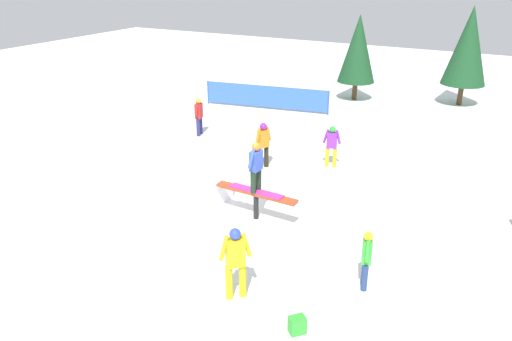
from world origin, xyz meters
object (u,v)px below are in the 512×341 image
object	(u,v)px
bystander_orange	(263,143)
pine_tree_far	(358,49)
bystander_green	(366,257)
backpack_on_snow	(297,325)
bystander_red	(199,114)
pine_tree_near	(468,46)
main_rider_on_rail	(256,168)
bystander_yellow	(236,259)
bystander_purple	(332,144)
rail_feature	(256,196)

from	to	relation	value
bystander_orange	pine_tree_far	distance (m)	10.04
bystander_green	backpack_on_snow	xyz separation A→B (m)	(-0.67, -1.96, -0.57)
bystander_red	pine_tree_near	bearing A→B (deg)	125.01
main_rider_on_rail	pine_tree_near	xyz separation A→B (m)	(3.18, 14.55, 1.31)
bystander_orange	pine_tree_far	size ratio (longest dim) A/B	0.38
main_rider_on_rail	pine_tree_far	xyz separation A→B (m)	(-1.53, 13.13, 1.02)
bystander_yellow	pine_tree_far	size ratio (longest dim) A/B	0.39
bystander_purple	bystander_yellow	xyz separation A→B (m)	(0.75, -7.55, 0.11)
backpack_on_snow	pine_tree_near	size ratio (longest dim) A/B	0.07
bystander_orange	backpack_on_snow	xyz separation A→B (m)	(4.24, -6.78, -0.70)
rail_feature	pine_tree_far	bearing A→B (deg)	99.15
main_rider_on_rail	bystander_purple	world-z (taller)	main_rider_on_rail
bystander_purple	main_rider_on_rail	bearing A→B (deg)	69.63
rail_feature	bystander_purple	size ratio (longest dim) A/B	1.68
bystander_red	bystander_green	xyz separation A→B (m)	(8.67, -6.62, -0.10)
bystander_orange	bystander_purple	bearing A→B (deg)	-37.74
bystander_purple	bystander_red	xyz separation A→B (m)	(-5.70, 0.64, 0.05)
bystander_green	bystander_purple	bearing A→B (deg)	9.60
bystander_yellow	bystander_green	distance (m)	2.72
rail_feature	bystander_orange	size ratio (longest dim) A/B	1.52
bystander_red	bystander_green	distance (m)	10.91
pine_tree_far	rail_feature	bearing A→B (deg)	-83.35
bystander_green	bystander_red	bearing A→B (deg)	35.83
bystander_red	pine_tree_near	world-z (taller)	pine_tree_near
bystander_red	backpack_on_snow	bearing A→B (deg)	29.43
bystander_yellow	bystander_green	bearing A→B (deg)	171.69
rail_feature	bystander_yellow	xyz separation A→B (m)	(1.24, -3.16, 0.23)
rail_feature	pine_tree_far	size ratio (longest dim) A/B	0.58
bystander_red	bystander_green	world-z (taller)	bystander_red
rail_feature	bystander_red	bearing A→B (deg)	138.60
bystander_red	bystander_purple	bearing A→B (deg)	69.99
main_rider_on_rail	backpack_on_snow	bearing A→B (deg)	-48.63
main_rider_on_rail	bystander_orange	bearing A→B (deg)	117.78
bystander_yellow	bystander_red	bearing A→B (deg)	-95.44
bystander_yellow	bystander_orange	xyz separation A→B (m)	(-2.70, 6.39, -0.03)
bystander_orange	rail_feature	bearing A→B (deg)	-134.09
pine_tree_near	bystander_red	bearing A→B (deg)	-131.42
bystander_yellow	main_rider_on_rail	bearing A→B (deg)	-112.36
bystander_yellow	bystander_red	xyz separation A→B (m)	(-6.46, 8.19, -0.06)
bystander_yellow	bystander_orange	distance (m)	6.94
bystander_yellow	backpack_on_snow	bearing A→B (deg)	122.14
rail_feature	main_rider_on_rail	world-z (taller)	main_rider_on_rail
backpack_on_snow	pine_tree_far	bearing A→B (deg)	57.06
bystander_green	pine_tree_near	world-z (taller)	pine_tree_near
bystander_green	pine_tree_near	bearing A→B (deg)	-15.86
backpack_on_snow	pine_tree_far	world-z (taller)	pine_tree_far
rail_feature	main_rider_on_rail	distance (m)	0.79
main_rider_on_rail	bystander_orange	world-z (taller)	main_rider_on_rail
main_rider_on_rail	bystander_green	world-z (taller)	main_rider_on_rail
bystander_red	bystander_green	size ratio (longest dim) A/B	1.13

